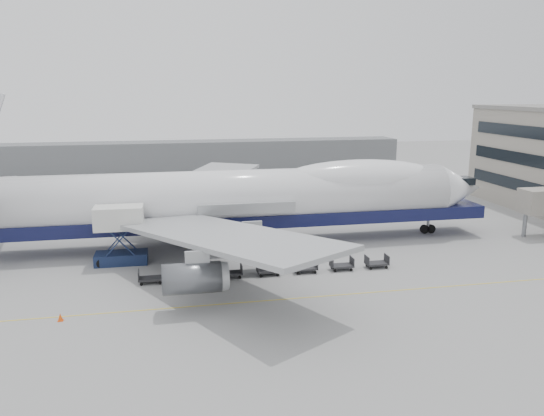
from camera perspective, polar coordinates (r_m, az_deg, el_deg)
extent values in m
plane|color=gray|center=(52.39, -2.31, -7.51)|extent=(260.00, 260.00, 0.00)
cube|color=gold|center=(46.87, -1.12, -9.97)|extent=(60.00, 0.15, 0.01)
cylinder|color=slate|center=(73.38, 25.53, -1.67)|extent=(0.50, 0.50, 3.00)
cube|color=slate|center=(119.52, -12.50, 5.29)|extent=(110.00, 8.00, 7.00)
cylinder|color=white|center=(62.32, -4.11, 1.16)|extent=(52.00, 6.40, 6.40)
cube|color=#10133B|center=(63.00, -3.17, -1.08)|extent=(60.00, 5.76, 1.50)
cone|color=white|center=(71.90, 19.47, 2.00)|extent=(6.00, 6.40, 6.40)
ellipsoid|color=white|center=(65.78, 9.49, 3.18)|extent=(20.67, 5.78, 4.56)
cube|color=#9EA0A3|center=(48.31, -5.45, -2.94)|extent=(20.35, 26.74, 2.26)
cube|color=#9EA0A3|center=(76.13, -7.74, 2.70)|extent=(20.35, 26.74, 2.26)
cylinder|color=#595B60|center=(81.04, -10.03, 1.63)|extent=(4.80, 2.60, 2.60)
cylinder|color=#595B60|center=(72.61, -5.10, 0.52)|extent=(4.80, 2.60, 2.60)
cylinder|color=#595B60|center=(53.36, -2.68, -3.86)|extent=(4.80, 2.60, 2.60)
cylinder|color=#595B60|center=(44.28, -8.63, -7.47)|extent=(4.80, 2.60, 2.60)
cylinder|color=slate|center=(70.86, 16.43, -1.62)|extent=(0.36, 0.36, 2.50)
cylinder|color=black|center=(71.03, 16.40, -2.17)|extent=(1.10, 0.45, 1.10)
cylinder|color=slate|center=(60.17, -6.52, -3.66)|extent=(0.36, 0.36, 2.50)
cylinder|color=black|center=(60.37, -6.50, -4.30)|extent=(1.10, 0.45, 1.10)
cylinder|color=slate|center=(65.94, -6.98, -2.23)|extent=(0.36, 0.36, 2.50)
cylinder|color=black|center=(66.12, -6.96, -2.82)|extent=(1.10, 0.45, 1.10)
cube|color=#162243|center=(58.60, -15.88, -5.19)|extent=(5.45, 2.67, 1.19)
cube|color=silver|center=(57.45, -16.14, -0.99)|extent=(5.02, 2.88, 2.38)
cube|color=#162243|center=(56.84, -16.10, -3.43)|extent=(3.86, 0.17, 4.26)
cube|color=#162243|center=(59.13, -15.93, -2.80)|extent=(3.86, 0.17, 4.26)
cube|color=slate|center=(59.13, -16.02, -0.61)|extent=(2.61, 1.33, 0.15)
cylinder|color=black|center=(57.80, -17.89, -5.68)|extent=(0.97, 0.38, 0.97)
cylinder|color=black|center=(59.85, -17.67, -5.04)|extent=(0.97, 0.38, 0.97)
cylinder|color=black|center=(57.46, -14.01, -5.54)|extent=(0.97, 0.38, 0.97)
cylinder|color=black|center=(59.53, -13.93, -4.90)|extent=(0.97, 0.38, 0.97)
cone|color=#ED4C0C|center=(46.21, -21.82, -10.83)|extent=(0.41, 0.41, 0.64)
cube|color=#ED4C0C|center=(46.32, -21.78, -11.18)|extent=(0.44, 0.44, 0.03)
cube|color=#2D2D30|center=(52.15, -12.92, -7.40)|extent=(2.30, 1.35, 0.18)
cube|color=#2D2D30|center=(52.07, -14.16, -7.03)|extent=(0.08, 1.35, 0.90)
cube|color=#2D2D30|center=(51.99, -11.72, -6.94)|extent=(0.08, 1.35, 0.90)
cylinder|color=black|center=(51.77, -13.86, -7.95)|extent=(0.30, 0.12, 0.30)
cylinder|color=black|center=(52.81, -13.82, -7.54)|extent=(0.30, 0.12, 0.30)
cylinder|color=black|center=(51.71, -11.96, -7.88)|extent=(0.30, 0.12, 0.30)
cylinder|color=black|center=(52.74, -11.96, -7.47)|extent=(0.30, 0.12, 0.30)
cube|color=#2D2D30|center=(52.15, -8.70, -7.22)|extent=(2.30, 1.35, 0.18)
cube|color=#2D2D30|center=(51.99, -9.93, -6.86)|extent=(0.08, 1.35, 0.90)
cube|color=#2D2D30|center=(52.07, -7.50, -6.74)|extent=(0.08, 1.35, 0.90)
cylinder|color=black|center=(51.71, -9.61, -7.78)|extent=(0.30, 0.12, 0.30)
cylinder|color=black|center=(52.75, -9.65, -7.37)|extent=(0.30, 0.12, 0.30)
cylinder|color=black|center=(51.78, -7.71, -7.69)|extent=(0.30, 0.12, 0.30)
cylinder|color=black|center=(52.81, -7.79, -7.28)|extent=(0.30, 0.12, 0.30)
cube|color=#2D2D30|center=(52.43, -4.51, -7.00)|extent=(2.30, 1.35, 0.18)
cube|color=#2D2D30|center=(52.19, -5.72, -6.65)|extent=(0.08, 1.35, 0.90)
cube|color=#2D2D30|center=(52.43, -3.32, -6.52)|extent=(0.08, 1.35, 0.90)
cylinder|color=black|center=(51.93, -5.37, -7.56)|extent=(0.30, 0.12, 0.30)
cylinder|color=black|center=(52.96, -5.50, -7.16)|extent=(0.30, 0.12, 0.30)
cylinder|color=black|center=(52.12, -3.49, -7.46)|extent=(0.30, 0.12, 0.30)
cylinder|color=black|center=(53.15, -3.66, -7.06)|extent=(0.30, 0.12, 0.30)
cube|color=#2D2D30|center=(52.98, -0.39, -6.75)|extent=(2.30, 1.35, 0.18)
cube|color=#2D2D30|center=(52.67, -1.57, -6.41)|extent=(0.08, 1.35, 0.90)
cube|color=#2D2D30|center=(53.06, 0.78, -6.26)|extent=(0.08, 1.35, 0.90)
cylinder|color=black|center=(52.43, -1.19, -7.31)|extent=(0.30, 0.12, 0.30)
cylinder|color=black|center=(53.45, -1.40, -6.92)|extent=(0.30, 0.12, 0.30)
cylinder|color=black|center=(52.74, 0.64, -7.19)|extent=(0.30, 0.12, 0.30)
cylinder|color=black|center=(53.75, 0.39, -6.80)|extent=(0.30, 0.12, 0.30)
cube|color=#2D2D30|center=(53.80, 3.62, -6.47)|extent=(2.30, 1.35, 0.18)
cube|color=#2D2D30|center=(53.41, 2.48, -6.15)|extent=(0.08, 1.35, 0.90)
cube|color=#2D2D30|center=(53.96, 4.76, -5.98)|extent=(0.08, 1.35, 0.90)
cylinder|color=black|center=(53.19, 2.88, -7.03)|extent=(0.30, 0.12, 0.30)
cylinder|color=black|center=(54.20, 2.59, -6.65)|extent=(0.30, 0.12, 0.30)
cylinder|color=black|center=(53.62, 4.66, -6.89)|extent=(0.30, 0.12, 0.30)
cylinder|color=black|center=(54.62, 4.34, -6.52)|extent=(0.30, 0.12, 0.30)
cube|color=#2D2D30|center=(54.87, 7.49, -6.17)|extent=(2.30, 1.35, 0.18)
cube|color=#2D2D30|center=(54.41, 6.40, -5.86)|extent=(0.08, 1.35, 0.90)
cube|color=#2D2D30|center=(55.10, 8.59, -5.69)|extent=(0.08, 1.35, 0.90)
cylinder|color=black|center=(54.22, 6.81, -6.72)|extent=(0.30, 0.12, 0.30)
cylinder|color=black|center=(55.20, 6.46, -6.36)|extent=(0.30, 0.12, 0.30)
cylinder|color=black|center=(54.75, 8.52, -6.58)|extent=(0.30, 0.12, 0.30)
cylinder|color=black|center=(55.73, 8.13, -6.22)|extent=(0.30, 0.12, 0.30)
cube|color=#2D2D30|center=(56.18, 11.19, -5.86)|extent=(2.30, 1.35, 0.18)
cube|color=#2D2D30|center=(55.66, 10.16, -5.56)|extent=(0.08, 1.35, 0.90)
cube|color=#2D2D30|center=(56.48, 12.25, -5.38)|extent=(0.08, 1.35, 0.90)
cylinder|color=black|center=(55.48, 10.58, -6.40)|extent=(0.30, 0.12, 0.30)
cylinder|color=black|center=(56.45, 10.16, -6.05)|extent=(0.30, 0.12, 0.30)
cylinder|color=black|center=(56.12, 12.20, -6.25)|extent=(0.30, 0.12, 0.30)
cylinder|color=black|center=(57.08, 11.76, -5.91)|extent=(0.30, 0.12, 0.30)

